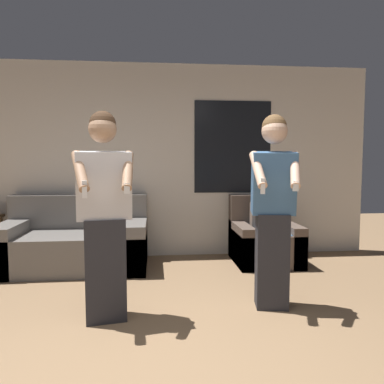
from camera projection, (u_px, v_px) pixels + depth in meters
wall_back at (150, 161)px, 5.27m from camera, size 6.31×0.07×2.70m
couch at (76, 244)px, 4.74m from camera, size 1.79×0.99×0.90m
armchair at (264, 240)px, 5.01m from camera, size 0.82×0.87×0.88m
person_left at (104, 215)px, 3.12m from camera, size 0.50×0.53×1.76m
person_right at (273, 209)px, 3.39m from camera, size 0.45×0.52×1.76m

